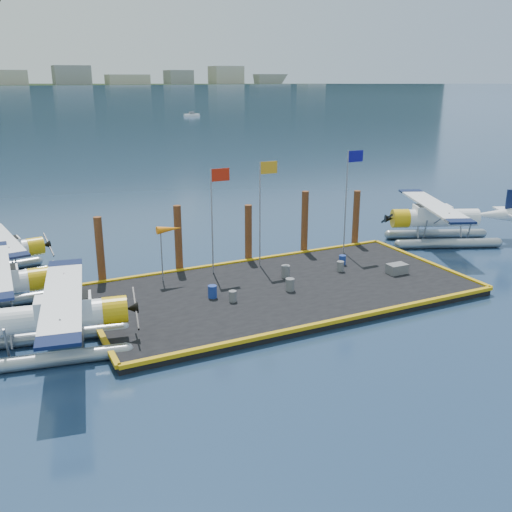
{
  "coord_description": "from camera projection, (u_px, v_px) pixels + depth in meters",
  "views": [
    {
      "loc": [
        -13.83,
        -25.24,
        11.2
      ],
      "look_at": [
        -0.63,
        2.0,
        1.68
      ],
      "focal_mm": 40.0,
      "sensor_mm": 36.0,
      "label": 1
    }
  ],
  "objects": [
    {
      "name": "flagpole_red",
      "position": [
        215.0,
        205.0,
        31.77
      ],
      "size": [
        1.14,
        0.08,
        6.0
      ],
      "color": "gray",
      "rests_on": "dock"
    },
    {
      "name": "drum_3",
      "position": [
        233.0,
        296.0,
        28.63
      ],
      "size": [
        0.4,
        0.4,
        0.56
      ],
      "primitive_type": "cylinder",
      "color": "#5D5E63",
      "rests_on": "dock"
    },
    {
      "name": "windsock",
      "position": [
        169.0,
        230.0,
        30.99
      ],
      "size": [
        1.4,
        0.44,
        3.12
      ],
      "color": "gray",
      "rests_on": "dock"
    },
    {
      "name": "drum_0",
      "position": [
        212.0,
        292.0,
        29.11
      ],
      "size": [
        0.46,
        0.46,
        0.65
      ],
      "primitive_type": "cylinder",
      "color": "navy",
      "rests_on": "dock"
    },
    {
      "name": "piling_1",
      "position": [
        178.0,
        241.0,
        33.12
      ],
      "size": [
        0.44,
        0.44,
        4.2
      ],
      "primitive_type": "cylinder",
      "color": "#4E2F16",
      "rests_on": "ground"
    },
    {
      "name": "drum_5",
      "position": [
        286.0,
        271.0,
        32.09
      ],
      "size": [
        0.49,
        0.49,
        0.69
      ],
      "primitive_type": "cylinder",
      "color": "#5D5E63",
      "rests_on": "dock"
    },
    {
      "name": "piling_0",
      "position": [
        100.0,
        252.0,
        31.28
      ],
      "size": [
        0.44,
        0.44,
        4.0
      ],
      "primitive_type": "cylinder",
      "color": "#4E2F16",
      "rests_on": "ground"
    },
    {
      "name": "flagpole_blue",
      "position": [
        349.0,
        187.0,
        35.43
      ],
      "size": [
        1.14,
        0.08,
        6.5
      ],
      "color": "gray",
      "rests_on": "dock"
    },
    {
      "name": "piling_3",
      "position": [
        305.0,
        224.0,
        36.65
      ],
      "size": [
        0.44,
        0.44,
        4.3
      ],
      "primitive_type": "cylinder",
      "color": "#4E2F16",
      "rests_on": "ground"
    },
    {
      "name": "piling_4",
      "position": [
        356.0,
        220.0,
        38.36
      ],
      "size": [
        0.44,
        0.44,
        4.0
      ],
      "primitive_type": "cylinder",
      "color": "#4E2F16",
      "rests_on": "ground"
    },
    {
      "name": "seaplane_d",
      "position": [
        438.0,
        221.0,
        39.7
      ],
      "size": [
        9.85,
        10.39,
        3.78
      ],
      "rotation": [
        0.0,
        0.0,
        1.18
      ],
      "color": "gray",
      "rests_on": "ground"
    },
    {
      "name": "piling_2",
      "position": [
        248.0,
        235.0,
        35.06
      ],
      "size": [
        0.44,
        0.44,
        3.8
      ],
      "primitive_type": "cylinder",
      "color": "#4E2F16",
      "rests_on": "ground"
    },
    {
      "name": "crate",
      "position": [
        397.0,
        269.0,
        32.74
      ],
      "size": [
        1.12,
        0.74,
        0.56
      ],
      "primitive_type": "cube",
      "color": "#5D5E63",
      "rests_on": "dock"
    },
    {
      "name": "flagpole_yellow",
      "position": [
        263.0,
        198.0,
        32.98
      ],
      "size": [
        1.14,
        0.08,
        6.2
      ],
      "color": "gray",
      "rests_on": "dock"
    },
    {
      "name": "drum_1",
      "position": [
        290.0,
        285.0,
        30.08
      ],
      "size": [
        0.47,
        0.47,
        0.66
      ],
      "primitive_type": "cylinder",
      "color": "#5D5E63",
      "rests_on": "dock"
    },
    {
      "name": "drum_4",
      "position": [
        340.0,
        266.0,
        33.11
      ],
      "size": [
        0.42,
        0.42,
        0.59
      ],
      "primitive_type": "cylinder",
      "color": "#5D5E63",
      "rests_on": "dock"
    },
    {
      "name": "ground",
      "position": [
        283.0,
        294.0,
        30.78
      ],
      "size": [
        4000.0,
        4000.0,
        0.0
      ],
      "primitive_type": "plane",
      "color": "navy",
      "rests_on": "ground"
    },
    {
      "name": "dock_bumpers",
      "position": [
        283.0,
        286.0,
        30.64
      ],
      "size": [
        20.25,
        10.25,
        0.18
      ],
      "primitive_type": null,
      "color": "#C4950B",
      "rests_on": "dock"
    },
    {
      "name": "far_backdrop",
      "position": [
        66.0,
        78.0,
        1619.18
      ],
      "size": [
        3050.0,
        2050.0,
        810.0
      ],
      "color": "black",
      "rests_on": "ground"
    },
    {
      "name": "seaplane_a",
      "position": [
        55.0,
        320.0,
        23.73
      ],
      "size": [
        9.01,
        9.87,
        3.49
      ],
      "rotation": [
        0.0,
        0.0,
        -1.74
      ],
      "color": "gray",
      "rests_on": "ground"
    },
    {
      "name": "drum_2",
      "position": [
        342.0,
        260.0,
        34.25
      ],
      "size": [
        0.41,
        0.41,
        0.58
      ],
      "primitive_type": "cylinder",
      "color": "navy",
      "rests_on": "dock"
    },
    {
      "name": "dock",
      "position": [
        283.0,
        291.0,
        30.72
      ],
      "size": [
        20.0,
        10.0,
        0.4
      ],
      "primitive_type": "cube",
      "color": "black",
      "rests_on": "ground"
    }
  ]
}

